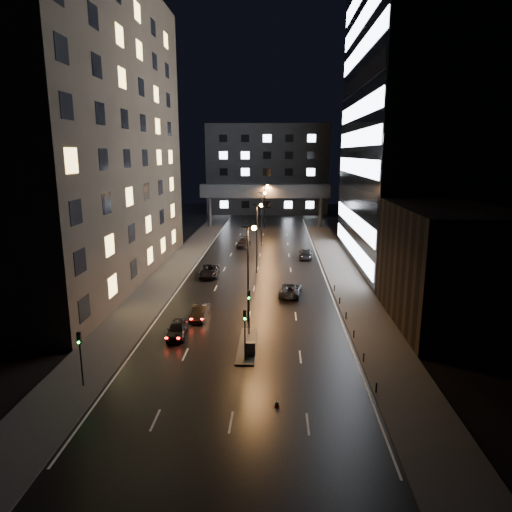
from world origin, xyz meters
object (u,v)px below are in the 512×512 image
Objects in this scene: car_away_a at (177,329)px; car_toward_b at (306,253)px; car_away_b at (200,312)px; car_toward_a at (291,290)px; car_away_c at (209,271)px; utility_cabinet at (250,349)px; car_away_d at (244,243)px.

car_away_a is 0.80× the size of car_toward_b.
car_away_b is 0.81× the size of car_toward_a.
car_away_c is at bearing 43.26° from car_toward_b.
car_away_a is 3.65× the size of utility_cabinet.
car_away_d is 1.01× the size of car_toward_a.
car_away_a is at bearing -92.54° from car_away_c.
car_toward_a is at bearing 84.21° from car_toward_b.
car_toward_a is at bearing 45.68° from car_away_a.
car_away_b is 0.80× the size of car_away_d.
car_toward_a is at bearing -39.39° from car_away_c.
car_away_a is 8.31m from utility_cabinet.
car_away_d is at bearing -67.40° from car_toward_a.
car_away_c is at bearing -95.14° from car_away_d.
car_away_b is 12.96m from car_toward_a.
car_toward_a is at bearing -70.92° from car_away_d.
utility_cabinet is (-3.93, -17.51, 0.01)m from car_toward_a.
car_toward_b reaches higher than car_away_b.
car_toward_a is (11.28, -8.36, -0.04)m from car_away_c.
car_away_a is 0.81× the size of car_toward_a.
car_away_a reaches higher than car_away_b.
car_away_c is 1.05× the size of car_toward_a.
car_away_b is (1.36, 4.94, -0.03)m from car_away_a.
car_toward_b is at bearing -90.96° from car_toward_a.
car_away_b is at bearing -88.90° from car_away_d.
car_away_c is 4.70× the size of utility_cabinet.
car_away_b is 31.85m from car_toward_b.
car_away_a is 42.86m from car_away_d.
utility_cabinet is at bearing 82.26° from car_toward_b.
car_away_c reaches higher than car_away_b.
car_away_c is 26.89m from utility_cabinet.
car_away_a is 21.77m from car_away_c.
car_toward_b reaches higher than car_away_a.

